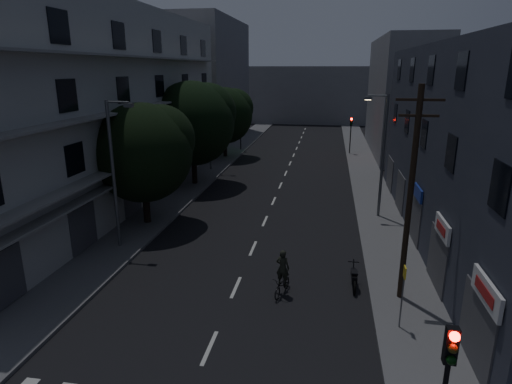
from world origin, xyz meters
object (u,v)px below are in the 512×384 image
(bus_stop_sign, at_px, (403,286))
(motorcycle, at_px, (354,278))
(traffic_signal_near, at_px, (447,373))
(cyclist, at_px, (282,279))
(utility_pole, at_px, (411,192))

(bus_stop_sign, distance_m, motorcycle, 3.76)
(traffic_signal_near, height_order, cyclist, traffic_signal_near)
(utility_pole, distance_m, cyclist, 6.59)
(motorcycle, bearing_deg, utility_pole, -21.42)
(traffic_signal_near, relative_size, cyclist, 1.93)
(traffic_signal_near, xyz_separation_m, utility_pole, (0.49, 8.71, 1.77))
(traffic_signal_near, relative_size, utility_pole, 0.46)
(cyclist, bearing_deg, utility_pole, 19.52)
(traffic_signal_near, xyz_separation_m, cyclist, (-4.61, 8.32, -2.39))
(utility_pole, relative_size, cyclist, 4.25)
(cyclist, bearing_deg, traffic_signal_near, -45.84)
(utility_pole, xyz_separation_m, motorcycle, (-1.94, 0.73, -4.41))
(bus_stop_sign, height_order, motorcycle, bus_stop_sign)
(traffic_signal_near, relative_size, bus_stop_sign, 1.62)
(traffic_signal_near, xyz_separation_m, bus_stop_sign, (0.12, 6.34, -1.21))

